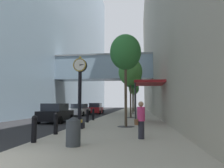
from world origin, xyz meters
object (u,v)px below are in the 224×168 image
Objects in this scene: street_tree_near at (125,53)px; car_black_near at (56,113)px; bollard_sixth at (93,114)px; street_tree_far at (134,89)px; car_white_mid at (80,110)px; bollard_nearest at (34,128)px; bollard_second at (56,123)px; bollard_fourth at (80,117)px; street_tree_mid_near at (130,72)px; trash_bin at (73,131)px; car_red_far at (96,109)px; pedestrian_walking at (141,119)px; street_tree_mid_far at (133,77)px; bollard_fifth at (88,116)px; street_clock at (80,88)px.

car_black_near is (-6.33, 3.92, -4.24)m from street_tree_near.
bollard_sixth is 0.19× the size of street_tree_far.
car_white_mid reaches higher than bollard_sixth.
bollard_nearest is 0.26× the size of car_black_near.
bollard_nearest is 2.20m from bollard_second.
street_tree_far is 1.16× the size of car_white_mid.
bollard_second and bollard_fourth have the same top height.
trash_bin is at bearing -95.54° from street_tree_mid_near.
street_tree_mid_near is 1.53× the size of car_red_far.
bollard_nearest is 6.61m from bollard_fourth.
bollard_sixth is at bearing 90.00° from bollard_second.
pedestrian_walking reaches higher than car_white_mid.
street_tree_mid_far reaches higher than pedestrian_walking.
car_red_far reaches higher than bollard_second.
bollard_nearest and bollard_fifth have the same top height.
bollard_fourth is at bearing -100.63° from street_tree_mid_far.
car_white_mid is at bearing 105.06° from trash_bin.
bollard_sixth is at bearing 113.30° from pedestrian_walking.
bollard_nearest is 0.16× the size of street_tree_mid_near.
car_black_near is (-3.11, 9.95, 0.11)m from bollard_nearest.
pedestrian_walking is at bearing -51.57° from bollard_fourth.
bollard_fourth is 6.68m from pedestrian_walking.
pedestrian_walking is at bearing -74.10° from car_red_far.
street_tree_far is 5.21× the size of trash_bin.
street_tree_mid_far is (3.23, 15.00, 4.92)m from bollard_fifth.
street_tree_near is at bearing -10.18° from bollard_fourth.
bollard_fourth is at bearing -74.24° from car_white_mid.
trash_bin is (-1.50, -6.53, -4.36)m from street_tree_near.
bollard_second is at bearing -98.50° from street_tree_mid_far.
bollard_fifth is 16.11m from street_tree_mid_far.
bollard_nearest is 1.80m from trash_bin.
street_clock is 0.73× the size of street_tree_near.
street_tree_mid_far is 1.32× the size of street_tree_far.
bollard_sixth is 1.00× the size of trash_bin.
bollard_fourth is at bearing -97.06° from street_tree_far.
trash_bin is at bearing -93.52° from street_tree_mid_far.
bollard_sixth is 0.66× the size of pedestrian_walking.
street_clock reaches higher than car_red_far.
street_tree_mid_near is at bearing 68.77° from bollard_fourth.
street_tree_mid_near is at bearing -90.00° from street_tree_far.
street_clock is 3.90m from street_tree_near.
car_white_mid reaches higher than bollard_second.
pedestrian_walking reaches higher than bollard_sixth.
pedestrian_walking is (4.15, 1.38, 0.29)m from bollard_nearest.
car_black_near is at bearing 111.85° from bollard_second.
bollard_second is 8.81m from bollard_sixth.
pedestrian_walking is 0.39× the size of car_black_near.
street_tree_near is at bearing -40.75° from bollard_fifth.
street_tree_far is (0.00, 17.78, -0.61)m from street_tree_mid_near.
car_black_near is at bearing 130.26° from pedestrian_walking.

